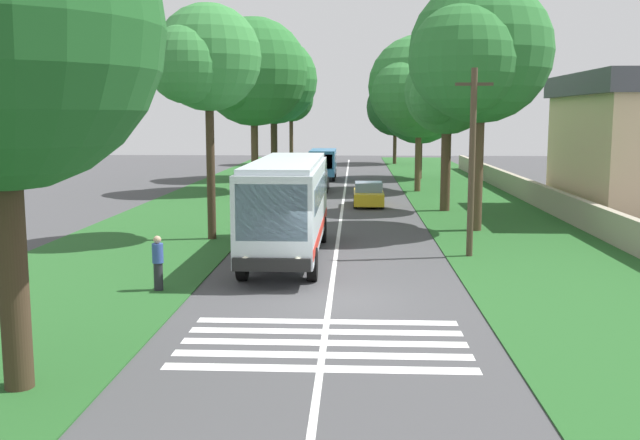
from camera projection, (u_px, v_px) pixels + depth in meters
ground at (329, 303)px, 20.96m from camera, size 160.00×160.00×0.00m
grass_verge_left at (175, 224)px, 36.18m from camera, size 120.00×8.00×0.04m
grass_verge_right at (508, 227)px, 35.40m from camera, size 120.00×8.00×0.04m
centre_line at (340, 226)px, 35.79m from camera, size 110.00×0.16×0.01m
coach_bus at (288, 202)px, 27.44m from camera, size 11.16×2.62×3.73m
zebra_crossing at (324, 343)px, 17.28m from camera, size 4.05×6.80×0.01m
trailing_car_0 at (368, 195)px, 43.74m from camera, size 4.30×1.78×1.43m
trailing_car_1 at (316, 182)px, 52.33m from camera, size 4.30×1.78×1.43m
trailing_minibus_0 at (323, 161)px, 61.99m from camera, size 6.00×2.14×2.53m
roadside_tree_left_0 at (271, 83)px, 61.09m from camera, size 9.01×7.35×11.98m
roadside_tree_left_1 at (290, 100)px, 80.31m from camera, size 5.62×4.94×9.66m
roadside_tree_left_3 at (204, 61)px, 30.62m from camera, size 5.42×4.56×10.01m
roadside_tree_left_4 at (252, 75)px, 50.57m from camera, size 8.90×7.47×12.09m
roadside_tree_right_0 at (416, 90)px, 51.17m from camera, size 8.77×7.17×10.95m
roadside_tree_right_1 at (394, 109)px, 81.37m from camera, size 8.00×6.43×9.56m
roadside_tree_right_2 at (445, 94)px, 40.38m from camera, size 5.53×4.79×9.07m
roadside_tree_right_3 at (418, 105)px, 61.86m from camera, size 8.43×6.97×9.93m
roadside_tree_right_4 at (475, 57)px, 33.07m from camera, size 8.34×6.64×11.47m
utility_pole at (472, 160)px, 27.35m from camera, size 0.24×1.40×7.07m
roadside_wall at (552, 201)px, 40.09m from camera, size 70.00×0.40×1.35m
pedestrian at (158, 262)px, 22.26m from camera, size 0.34×0.34×1.69m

